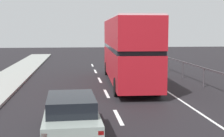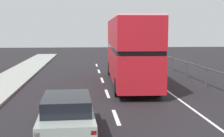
% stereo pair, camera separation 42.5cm
% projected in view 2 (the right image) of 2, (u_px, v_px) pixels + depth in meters
% --- Properties ---
extents(lane_paint_markings, '(3.66, 46.00, 0.01)m').
position_uv_depth(lane_paint_markings, '(160.00, 107.00, 14.58)').
color(lane_paint_markings, silver).
rests_on(lane_paint_markings, ground).
extents(double_decker_bus_red, '(2.82, 11.38, 4.29)m').
position_uv_depth(double_decker_bus_red, '(130.00, 49.00, 20.76)').
color(double_decker_bus_red, '#B01620').
rests_on(double_decker_bus_red, ground).
extents(hatchback_car_near, '(1.89, 4.25, 1.35)m').
position_uv_depth(hatchback_car_near, '(67.00, 115.00, 10.69)').
color(hatchback_car_near, gray).
rests_on(hatchback_car_near, ground).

